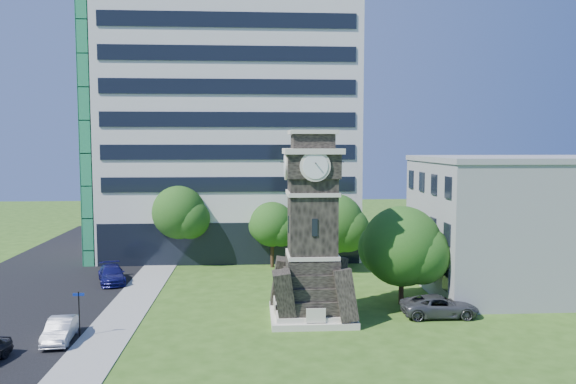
{
  "coord_description": "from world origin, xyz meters",
  "views": [
    {
      "loc": [
        -0.75,
        -33.74,
        11.36
      ],
      "look_at": [
        1.66,
        5.55,
        7.98
      ],
      "focal_mm": 35.0,
      "sensor_mm": 36.0,
      "label": 1
    }
  ],
  "objects": [
    {
      "name": "car_street_north",
      "position": [
        -12.43,
        12.28,
        0.7
      ],
      "size": [
        3.34,
        5.16,
        1.39
      ],
      "primitive_type": "imported",
      "rotation": [
        0.0,
        0.0,
        0.32
      ],
      "color": "#141458",
      "rests_on": "ground"
    },
    {
      "name": "tree_east",
      "position": [
        9.74,
        4.75,
        4.01
      ],
      "size": [
        6.23,
        5.66,
        7.0
      ],
      "rotation": [
        0.0,
        0.0,
        -0.33
      ],
      "color": "#332114",
      "rests_on": "ground"
    },
    {
      "name": "street_sign",
      "position": [
        -11.04,
        -0.86,
        1.71
      ],
      "size": [
        0.65,
        0.07,
        2.73
      ],
      "rotation": [
        0.0,
        0.0,
        0.05
      ],
      "color": "black",
      "rests_on": "ground"
    },
    {
      "name": "tree_nw",
      "position": [
        -7.65,
        18.79,
        4.81
      ],
      "size": [
        5.55,
        5.05,
        7.54
      ],
      "rotation": [
        0.0,
        0.0,
        -0.42
      ],
      "color": "#332114",
      "rests_on": "ground"
    },
    {
      "name": "office_low",
      "position": [
        19.97,
        8.0,
        5.21
      ],
      "size": [
        15.2,
        12.2,
        10.4
      ],
      "color": "gray",
      "rests_on": "ground"
    },
    {
      "name": "sidewalk",
      "position": [
        -9.5,
        5.0,
        0.03
      ],
      "size": [
        3.0,
        70.0,
        0.06
      ],
      "primitive_type": "cube",
      "color": "gray",
      "rests_on": "ground"
    },
    {
      "name": "tree_nc",
      "position": [
        0.97,
        17.33,
        3.84
      ],
      "size": [
        4.54,
        4.13,
        6.07
      ],
      "rotation": [
        0.0,
        0.0,
        0.03
      ],
      "color": "#332114",
      "rests_on": "ground"
    },
    {
      "name": "park_bench",
      "position": [
        1.69,
        0.35,
        0.47
      ],
      "size": [
        1.72,
        0.46,
        0.89
      ],
      "rotation": [
        0.0,
        0.0,
        0.16
      ],
      "color": "black",
      "rests_on": "ground"
    },
    {
      "name": "office_tall",
      "position": [
        -3.2,
        25.84,
        14.22
      ],
      "size": [
        26.2,
        15.11,
        28.6
      ],
      "color": "silver",
      "rests_on": "ground"
    },
    {
      "name": "car_east_lot",
      "position": [
        11.43,
        1.73,
        0.7
      ],
      "size": [
        5.06,
        2.37,
        1.4
      ],
      "primitive_type": "imported",
      "rotation": [
        0.0,
        0.0,
        1.56
      ],
      "color": "#444548",
      "rests_on": "ground"
    },
    {
      "name": "street",
      "position": [
        -18.0,
        5.0,
        0.01
      ],
      "size": [
        14.0,
        80.0,
        0.02
      ],
      "primitive_type": "cube",
      "color": "black",
      "rests_on": "ground"
    },
    {
      "name": "tree_ne",
      "position": [
        6.5,
        15.62,
        4.1
      ],
      "size": [
        5.9,
        5.36,
        6.96
      ],
      "rotation": [
        0.0,
        0.0,
        0.31
      ],
      "color": "#332114",
      "rests_on": "ground"
    },
    {
      "name": "car_street_mid",
      "position": [
        -11.95,
        -1.44,
        0.65
      ],
      "size": [
        1.75,
        4.07,
        1.3
      ],
      "primitive_type": "imported",
      "rotation": [
        0.0,
        0.0,
        0.1
      ],
      "color": "#B1B2B9",
      "rests_on": "ground"
    },
    {
      "name": "ground",
      "position": [
        0.0,
        0.0,
        0.0
      ],
      "size": [
        160.0,
        160.0,
        0.0
      ],
      "primitive_type": "plane",
      "color": "#305418",
      "rests_on": "ground"
    },
    {
      "name": "clock_tower",
      "position": [
        3.0,
        2.0,
        5.28
      ],
      "size": [
        5.4,
        5.4,
        12.22
      ],
      "color": "beige",
      "rests_on": "ground"
    }
  ]
}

